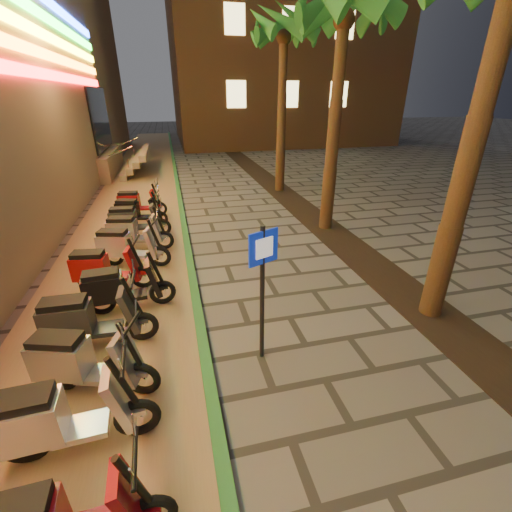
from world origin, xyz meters
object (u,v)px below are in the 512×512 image
object	(u,v)px
pedestrian_sign	(263,277)
scooter_4	(55,419)
scooter_13	(137,203)
scooter_6	(86,320)
scooter_11	(133,220)
scooter_10	(132,232)
scooter_9	(125,246)
scooter_7	(118,288)
scooter_8	(103,268)
scooter_12	(135,211)
scooter_5	(80,361)

from	to	relation	value
pedestrian_sign	scooter_4	distance (m)	3.09
pedestrian_sign	scooter_13	size ratio (longest dim) A/B	1.39
scooter_6	scooter_11	size ratio (longest dim) A/B	1.03
scooter_10	scooter_13	bearing A→B (deg)	103.13
scooter_4	scooter_13	world-z (taller)	scooter_4
scooter_9	scooter_4	bearing A→B (deg)	-78.06
scooter_7	scooter_10	xyz separation A→B (m)	(0.04, 3.11, 0.01)
scooter_13	scooter_9	bearing A→B (deg)	-81.49
scooter_7	scooter_9	distance (m)	2.09
scooter_7	scooter_8	distance (m)	1.06
pedestrian_sign	scooter_4	xyz separation A→B (m)	(-2.75, -1.07, -0.93)
scooter_4	scooter_10	distance (m)	6.14
scooter_6	scooter_12	size ratio (longest dim) A/B	1.10
scooter_4	scooter_10	world-z (taller)	scooter_4
scooter_11	scooter_13	size ratio (longest dim) A/B	1.06
pedestrian_sign	scooter_8	distance (m)	4.17
scooter_7	scooter_11	size ratio (longest dim) A/B	0.98
pedestrian_sign	scooter_12	distance (m)	7.53
scooter_8	scooter_9	bearing A→B (deg)	80.45
pedestrian_sign	scooter_6	bearing A→B (deg)	138.68
scooter_4	scooter_8	xyz separation A→B (m)	(-0.06, 3.99, -0.04)
scooter_12	scooter_4	bearing A→B (deg)	-78.55
scooter_12	scooter_7	bearing A→B (deg)	-75.91
scooter_12	scooter_13	size ratio (longest dim) A/B	0.99
scooter_6	scooter_9	size ratio (longest dim) A/B	1.03
scooter_9	scooter_8	bearing A→B (deg)	-92.81
scooter_12	scooter_10	bearing A→B (deg)	-74.43
scooter_7	scooter_11	distance (m)	4.08
scooter_8	scooter_9	distance (m)	1.17
scooter_7	scooter_12	world-z (taller)	scooter_7
scooter_8	scooter_10	bearing A→B (deg)	86.50
scooter_8	scooter_10	world-z (taller)	scooter_10
scooter_13	scooter_7	bearing A→B (deg)	-80.97
scooter_8	scooter_13	distance (m)	5.19
pedestrian_sign	scooter_5	xyz separation A→B (m)	(-2.67, -0.09, -0.95)
pedestrian_sign	scooter_11	bearing A→B (deg)	89.06
scooter_5	scooter_6	bearing A→B (deg)	113.93
scooter_6	scooter_11	world-z (taller)	scooter_6
scooter_5	scooter_13	size ratio (longest dim) A/B	1.06
pedestrian_sign	scooter_7	bearing A→B (deg)	117.97
scooter_6	scooter_7	world-z (taller)	scooter_6
scooter_4	scooter_8	bearing A→B (deg)	88.09
pedestrian_sign	scooter_9	xyz separation A→B (m)	(-2.45, 4.04, -0.95)
scooter_9	scooter_13	distance (m)	4.06
scooter_7	scooter_9	xyz separation A→B (m)	(-0.06, 2.09, 0.01)
scooter_13	scooter_4	bearing A→B (deg)	-83.39
scooter_5	scooter_6	distance (m)	1.03
scooter_9	scooter_10	world-z (taller)	scooter_9
scooter_8	scooter_12	size ratio (longest dim) A/B	1.04
scooter_5	scooter_10	size ratio (longest dim) A/B	1.00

